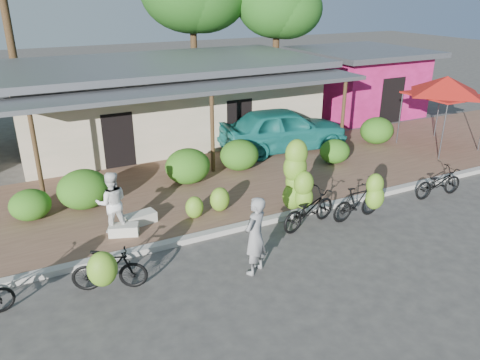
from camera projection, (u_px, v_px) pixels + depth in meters
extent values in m
plane|color=#3C3A38|center=(313.00, 255.00, 11.55)|extent=(100.00, 100.00, 0.00)
cube|color=brown|center=(227.00, 183.00, 15.66)|extent=(60.00, 6.00, 0.12)
cube|color=#A8A399|center=(272.00, 219.00, 13.17)|extent=(60.00, 0.25, 0.15)
cube|color=beige|center=(167.00, 103.00, 20.05)|extent=(12.00, 6.00, 3.10)
cube|color=slate|center=(164.00, 63.00, 19.41)|extent=(13.00, 7.00, 0.25)
cube|color=black|center=(192.00, 131.00, 17.78)|extent=(1.40, 0.12, 2.20)
cube|color=slate|center=(201.00, 88.00, 16.23)|extent=(13.00, 2.00, 0.15)
cylinder|color=#49361D|center=(38.00, 161.00, 13.71)|extent=(0.14, 0.14, 2.85)
cylinder|color=#49361D|center=(212.00, 136.00, 16.05)|extent=(0.14, 0.14, 2.85)
cylinder|color=#49361D|center=(343.00, 117.00, 18.38)|extent=(0.14, 0.14, 2.85)
cube|color=#D72179|center=(359.00, 84.00, 24.45)|extent=(5.00, 5.00, 3.00)
cube|color=slate|center=(362.00, 52.00, 23.83)|extent=(6.00, 6.00, 0.25)
cube|color=black|center=(391.00, 100.00, 22.58)|extent=(1.40, 0.12, 2.20)
cylinder|color=#49361D|center=(9.00, 34.00, 20.87)|extent=(0.36, 0.36, 8.43)
cylinder|color=#49361D|center=(194.00, 46.00, 25.43)|extent=(0.36, 0.36, 6.39)
cylinder|color=#49361D|center=(276.00, 54.00, 25.59)|extent=(0.36, 0.36, 5.62)
ellipsoid|color=#134611|center=(277.00, 5.00, 24.65)|extent=(4.25, 4.25, 3.40)
ellipsoid|color=#2C6016|center=(30.00, 205.00, 12.93)|extent=(1.12, 1.01, 0.87)
ellipsoid|color=#2C6016|center=(83.00, 189.00, 13.57)|extent=(1.49, 1.34, 1.16)
ellipsoid|color=#2C6016|center=(188.00, 166.00, 15.33)|extent=(1.49, 1.34, 1.16)
ellipsoid|color=#2C6016|center=(239.00, 155.00, 16.49)|extent=(1.39, 1.25, 1.09)
ellipsoid|color=#2C6016|center=(335.00, 151.00, 17.17)|extent=(1.14, 1.02, 0.89)
ellipsoid|color=#2C6016|center=(377.00, 131.00, 19.32)|extent=(1.41, 1.27, 1.10)
cylinder|color=#59595E|center=(443.00, 132.00, 17.35)|extent=(0.05, 0.05, 2.10)
cylinder|color=#59595E|center=(400.00, 118.00, 19.17)|extent=(0.05, 0.05, 2.10)
cylinder|color=#59595E|center=(438.00, 113.00, 20.09)|extent=(0.05, 0.05, 2.10)
cube|color=#A91812|center=(445.00, 95.00, 18.31)|extent=(2.40, 2.40, 0.06)
cone|color=#A91812|center=(446.00, 85.00, 18.17)|extent=(3.50, 3.50, 0.70)
imported|color=black|center=(109.00, 270.00, 10.06)|extent=(1.68, 0.99, 0.98)
ellipsoid|color=#6EA429|center=(102.00, 269.00, 9.30)|extent=(0.60, 0.51, 0.75)
imported|color=black|center=(309.00, 209.00, 12.78)|extent=(2.04, 1.12, 1.02)
ellipsoid|color=#6EA429|center=(293.00, 196.00, 13.05)|extent=(0.64, 0.54, 0.80)
ellipsoid|color=#6EA429|center=(296.00, 181.00, 12.96)|extent=(0.63, 0.54, 0.79)
ellipsoid|color=#6EA429|center=(295.00, 167.00, 12.75)|extent=(0.67, 0.57, 0.84)
ellipsoid|color=#6EA429|center=(296.00, 153.00, 12.61)|extent=(0.64, 0.54, 0.80)
ellipsoid|color=#6EA429|center=(304.00, 197.00, 12.82)|extent=(0.53, 0.45, 0.66)
ellipsoid|color=#6EA429|center=(304.00, 183.00, 12.63)|extent=(0.56, 0.48, 0.71)
imported|color=black|center=(357.00, 203.00, 13.20)|extent=(1.67, 0.50, 1.00)
ellipsoid|color=#6EA429|center=(375.00, 197.00, 12.51)|extent=(0.53, 0.45, 0.66)
ellipsoid|color=#6EA429|center=(375.00, 184.00, 12.41)|extent=(0.49, 0.42, 0.61)
imported|color=black|center=(438.00, 183.00, 14.64)|extent=(1.81, 0.72, 0.93)
ellipsoid|color=#6EA429|center=(194.00, 207.00, 13.04)|extent=(0.52, 0.44, 0.64)
ellipsoid|color=#6EA429|center=(220.00, 199.00, 13.44)|extent=(0.58, 0.49, 0.72)
ellipsoid|color=#6EA429|center=(299.00, 192.00, 14.04)|extent=(0.51, 0.43, 0.64)
cube|color=beige|center=(140.00, 218.00, 12.79)|extent=(0.91, 0.54, 0.30)
cube|color=beige|center=(124.00, 230.00, 12.21)|extent=(0.83, 0.61, 0.28)
imported|color=gray|center=(255.00, 236.00, 10.52)|extent=(0.82, 0.74, 1.89)
imported|color=white|center=(112.00, 203.00, 12.10)|extent=(0.91, 0.76, 1.68)
imported|color=#19746E|center=(284.00, 129.00, 18.39)|extent=(5.27, 2.59, 1.73)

